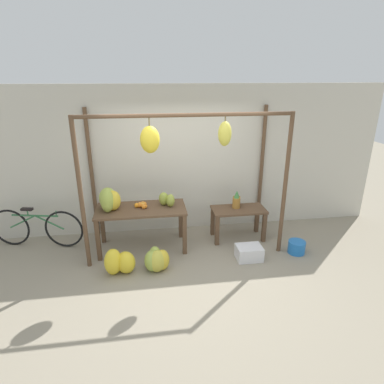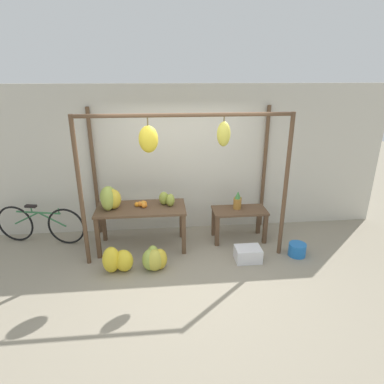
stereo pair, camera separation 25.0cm
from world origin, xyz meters
name	(u,v)px [view 2 (the right image)]	position (x,y,z in m)	size (l,w,h in m)	color
ground_plane	(189,272)	(0.00, 0.00, 0.00)	(20.00, 20.00, 0.00)	gray
shop_wall_back	(181,160)	(0.00, 1.64, 1.40)	(8.00, 0.08, 2.80)	beige
stall_awning	(179,157)	(-0.08, 0.68, 1.71)	(3.32, 1.28, 2.42)	brown
display_table_main	(141,213)	(-0.75, 0.89, 0.66)	(1.54, 0.72, 0.77)	brown
display_table_side	(239,216)	(1.03, 1.00, 0.48)	(0.99, 0.50, 0.61)	brown
banana_pile_on_table	(110,198)	(-1.27, 0.88, 0.96)	(0.45, 0.46, 0.42)	gold
orange_pile	(142,204)	(-0.73, 0.92, 0.82)	(0.22, 0.21, 0.10)	orange
pineapple_cluster	(237,202)	(1.00, 1.08, 0.73)	(0.17, 0.23, 0.33)	#A3702D
banana_pile_ground_left	(117,260)	(-1.12, 0.14, 0.20)	(0.58, 0.39, 0.43)	yellow
banana_pile_ground_right	(154,259)	(-0.54, 0.15, 0.18)	(0.44, 0.45, 0.37)	gold
fruit_crate_white	(248,254)	(1.02, 0.24, 0.12)	(0.43, 0.32, 0.24)	silver
blue_bucket	(297,250)	(1.90, 0.32, 0.11)	(0.30, 0.30, 0.22)	blue
parked_bicycle	(40,224)	(-2.62, 1.23, 0.37)	(1.66, 0.39, 0.74)	black
papaya_pile	(167,199)	(-0.30, 0.93, 0.89)	(0.31, 0.28, 0.24)	#93A33D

